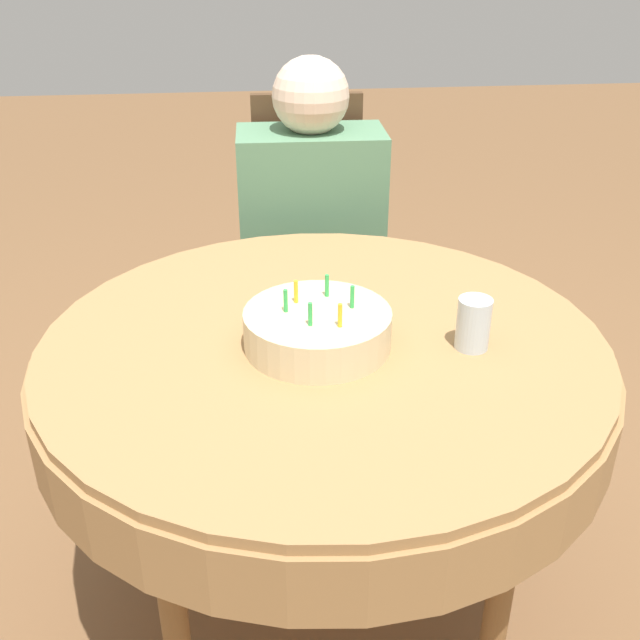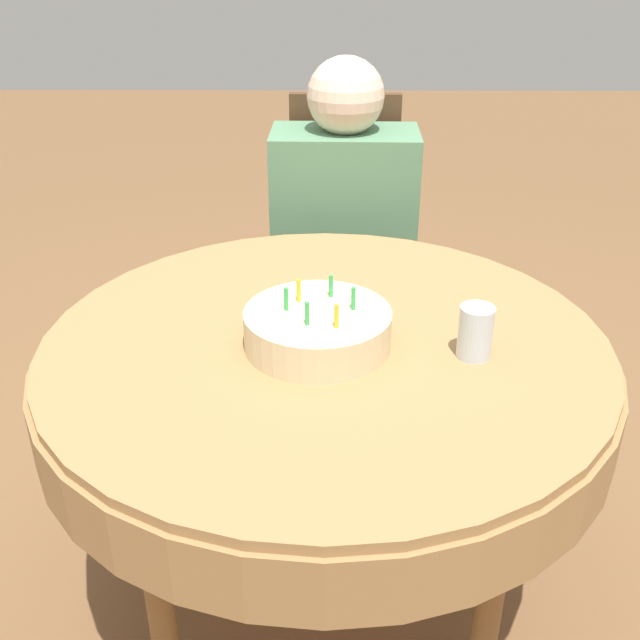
% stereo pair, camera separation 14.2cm
% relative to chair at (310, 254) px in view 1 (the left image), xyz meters
% --- Properties ---
extents(ground_plane, '(12.00, 12.00, 0.00)m').
position_rel_chair_xyz_m(ground_plane, '(-0.05, -0.87, -0.51)').
color(ground_plane, brown).
extents(dining_table, '(1.12, 1.12, 0.71)m').
position_rel_chair_xyz_m(dining_table, '(-0.05, -0.87, 0.11)').
color(dining_table, '#9E7547').
rests_on(dining_table, ground_plane).
extents(chair, '(0.37, 0.37, 0.98)m').
position_rel_chair_xyz_m(chair, '(0.00, 0.00, 0.00)').
color(chair, '#4C331E').
rests_on(chair, ground_plane).
extents(person, '(0.42, 0.33, 1.11)m').
position_rel_chair_xyz_m(person, '(-0.00, -0.09, 0.16)').
color(person, beige).
rests_on(person, ground_plane).
extents(birthday_cake, '(0.28, 0.28, 0.12)m').
position_rel_chair_xyz_m(birthday_cake, '(-0.07, -0.90, 0.23)').
color(birthday_cake, beige).
rests_on(birthday_cake, dining_table).
extents(drinking_glass, '(0.06, 0.06, 0.10)m').
position_rel_chair_xyz_m(drinking_glass, '(0.22, -0.94, 0.25)').
color(drinking_glass, silver).
rests_on(drinking_glass, dining_table).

